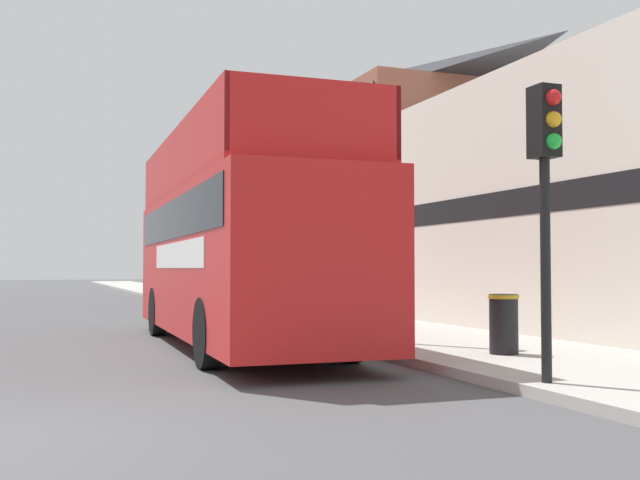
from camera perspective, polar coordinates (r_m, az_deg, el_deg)
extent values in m
plane|color=#4C4C4F|center=(27.89, -22.43, -5.01)|extent=(144.00, 144.00, 0.00)
cube|color=#ADAAA3|center=(25.88, -4.78, -5.24)|extent=(3.86, 108.00, 0.14)
cube|color=black|center=(15.05, 16.60, 3.02)|extent=(0.12, 12.26, 0.55)
cube|color=#935642|center=(32.66, 0.94, 1.65)|extent=(6.00, 22.07, 7.27)
pyramid|color=#2D2D33|center=(33.32, 0.93, 9.82)|extent=(6.00, 22.07, 2.23)
cube|color=red|center=(13.97, -6.21, -1.74)|extent=(2.68, 9.62, 2.56)
cube|color=white|center=(13.51, -5.74, -1.18)|extent=(2.60, 5.32, 0.45)
cube|color=black|center=(14.00, -6.19, 1.45)|extent=(2.69, 8.85, 0.70)
cube|color=red|center=(14.05, -6.19, 3.69)|extent=(2.66, 8.85, 0.10)
cube|color=red|center=(13.89, -11.00, 6.11)|extent=(0.28, 8.80, 1.02)
cube|color=red|center=(14.43, -1.54, 5.76)|extent=(0.28, 8.80, 1.02)
cube|color=red|center=(9.98, -0.34, 9.34)|extent=(2.46, 0.13, 1.02)
cube|color=red|center=(17.74, -8.95, 4.31)|extent=(2.49, 1.40, 1.02)
cylinder|color=black|center=(16.72, -12.27, -5.35)|extent=(0.30, 1.05, 1.04)
cylinder|color=black|center=(17.14, -4.89, -5.32)|extent=(0.30, 1.05, 1.04)
cylinder|color=black|center=(11.07, -8.53, -7.04)|extent=(0.30, 1.05, 1.04)
cylinder|color=black|center=(11.69, 2.25, -6.80)|extent=(0.30, 1.05, 1.04)
cube|color=silver|center=(21.81, -10.03, -4.51)|extent=(1.93, 4.05, 0.79)
cube|color=black|center=(21.68, -9.97, -2.72)|extent=(1.63, 1.98, 0.58)
cylinder|color=black|center=(22.95, -12.48, -5.01)|extent=(0.23, 0.62, 0.61)
cylinder|color=black|center=(23.17, -8.48, -5.01)|extent=(0.23, 0.62, 0.61)
cylinder|color=black|center=(20.50, -11.78, -5.36)|extent=(0.23, 0.62, 0.61)
cylinder|color=black|center=(20.75, -7.32, -5.35)|extent=(0.23, 0.62, 0.61)
cylinder|color=black|center=(9.10, 16.81, -2.18)|extent=(0.12, 0.12, 2.62)
cube|color=black|center=(9.26, 16.70, 8.61)|extent=(0.28, 0.31, 0.85)
sphere|color=red|center=(9.18, 17.33, 10.33)|extent=(0.19, 0.19, 0.19)
sphere|color=orange|center=(9.13, 17.34, 8.77)|extent=(0.19, 0.19, 0.19)
sphere|color=green|center=(9.09, 17.36, 7.19)|extent=(0.19, 0.19, 0.19)
cylinder|color=black|center=(13.62, 4.09, 0.91)|extent=(0.13, 0.13, 4.11)
cylinder|color=silver|center=(13.93, 4.06, 10.31)|extent=(0.32, 0.32, 0.45)
cone|color=black|center=(14.01, 4.06, 11.65)|extent=(0.35, 0.35, 0.22)
cylinder|color=black|center=(22.48, -6.06, -0.14)|extent=(0.13, 0.13, 4.23)
cylinder|color=silver|center=(22.68, -6.03, 5.77)|extent=(0.32, 0.32, 0.45)
cone|color=black|center=(22.73, -6.03, 6.61)|extent=(0.35, 0.35, 0.22)
cylinder|color=black|center=(31.65, -10.33, -0.79)|extent=(0.13, 0.13, 4.13)
cylinder|color=silver|center=(31.78, -10.30, 3.34)|extent=(0.32, 0.32, 0.45)
cone|color=black|center=(31.82, -10.30, 3.94)|extent=(0.35, 0.35, 0.22)
cylinder|color=black|center=(11.98, 13.82, -6.23)|extent=(0.44, 0.44, 0.92)
cylinder|color=#B28E1E|center=(11.95, 13.80, -4.21)|extent=(0.48, 0.48, 0.06)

